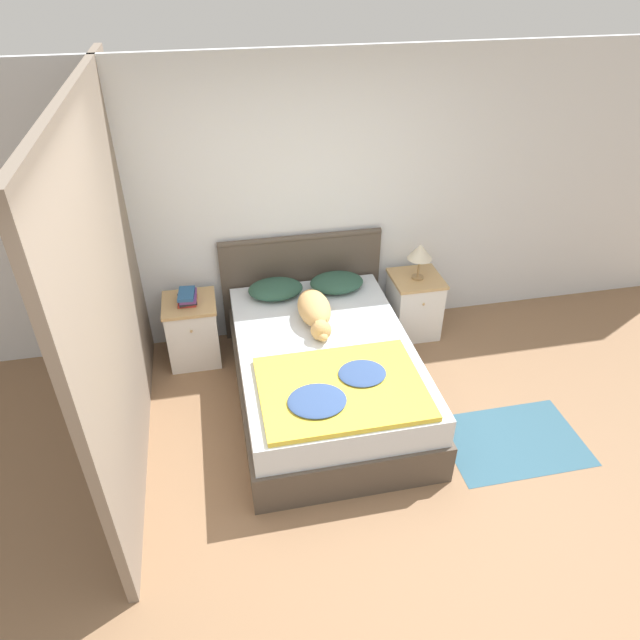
% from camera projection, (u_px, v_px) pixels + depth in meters
% --- Properties ---
extents(ground_plane, '(16.00, 16.00, 0.00)m').
position_uv_depth(ground_plane, '(342.00, 496.00, 3.99)').
color(ground_plane, '#896647').
extents(wall_back, '(9.00, 0.06, 2.55)m').
position_uv_depth(wall_back, '(288.00, 206.00, 4.99)').
color(wall_back, silver).
rests_on(wall_back, ground_plane).
extents(wall_side_left, '(0.06, 3.10, 2.55)m').
position_uv_depth(wall_side_left, '(114.00, 284.00, 3.89)').
color(wall_side_left, gray).
rests_on(wall_side_left, ground_plane).
extents(bed, '(1.41, 2.07, 0.57)m').
position_uv_depth(bed, '(325.00, 373.00, 4.65)').
color(bed, '#4C4238').
rests_on(bed, ground_plane).
extents(headboard, '(1.49, 0.06, 1.02)m').
position_uv_depth(headboard, '(302.00, 282.00, 5.37)').
color(headboard, '#4C4238').
rests_on(headboard, ground_plane).
extents(nightstand_left, '(0.46, 0.47, 0.61)m').
position_uv_depth(nightstand_left, '(193.00, 330.00, 5.11)').
color(nightstand_left, white).
rests_on(nightstand_left, ground_plane).
extents(nightstand_right, '(0.46, 0.47, 0.61)m').
position_uv_depth(nightstand_right, '(414.00, 305.00, 5.46)').
color(nightstand_right, white).
rests_on(nightstand_right, ground_plane).
extents(pillow_left, '(0.49, 0.36, 0.14)m').
position_uv_depth(pillow_left, '(276.00, 289.00, 5.06)').
color(pillow_left, '#284C3D').
rests_on(pillow_left, bed).
extents(pillow_right, '(0.49, 0.36, 0.14)m').
position_uv_depth(pillow_right, '(337.00, 282.00, 5.15)').
color(pillow_right, '#284C3D').
rests_on(pillow_right, bed).
extents(quilt, '(1.16, 0.89, 0.07)m').
position_uv_depth(quilt, '(340.00, 388.00, 4.03)').
color(quilt, yellow).
rests_on(quilt, bed).
extents(dog, '(0.27, 0.73, 0.22)m').
position_uv_depth(dog, '(315.00, 311.00, 4.70)').
color(dog, tan).
rests_on(dog, bed).
extents(book_stack, '(0.17, 0.25, 0.10)m').
position_uv_depth(book_stack, '(187.00, 297.00, 4.91)').
color(book_stack, '#AD2D28').
rests_on(book_stack, nightstand_left).
extents(table_lamp, '(0.23, 0.23, 0.35)m').
position_uv_depth(table_lamp, '(420.00, 252.00, 5.13)').
color(table_lamp, '#9E7A4C').
rests_on(table_lamp, nightstand_right).
extents(rug, '(1.05, 0.73, 0.00)m').
position_uv_depth(rug, '(513.00, 441.00, 4.42)').
color(rug, '#335B70').
rests_on(rug, ground_plane).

